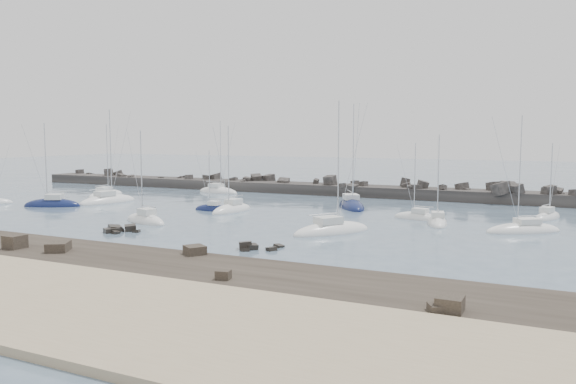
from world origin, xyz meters
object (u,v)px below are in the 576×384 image
object	(u,v)px
sailboat_3	(108,202)
sailboat_5	(145,221)
sailboat_12	(548,218)
sailboat_1	(106,195)
sailboat_13	(213,210)
sailboat_8	(351,206)
sailboat_4	(218,192)
sailboat_2	(52,205)
sailboat_9	(418,218)
sailboat_10	(437,223)
sailboat_6	(232,210)
sailboat_7	(332,231)
sailboat_11	(523,231)

from	to	relation	value
sailboat_3	sailboat_5	size ratio (longest dim) A/B	1.30
sailboat_3	sailboat_12	distance (m)	64.20
sailboat_1	sailboat_13	world-z (taller)	sailboat_1
sailboat_5	sailboat_13	bearing A→B (deg)	83.99
sailboat_1	sailboat_12	world-z (taller)	sailboat_1
sailboat_12	sailboat_5	bearing A→B (deg)	-150.76
sailboat_5	sailboat_8	world-z (taller)	sailboat_8
sailboat_13	sailboat_4	bearing A→B (deg)	121.07
sailboat_2	sailboat_9	xyz separation A→B (m)	(52.48, 10.86, -0.03)
sailboat_1	sailboat_8	xyz separation A→B (m)	(43.91, 4.13, 0.01)
sailboat_9	sailboat_12	xyz separation A→B (m)	(14.88, 7.60, 0.01)
sailboat_9	sailboat_10	size ratio (longest dim) A/B	0.90
sailboat_3	sailboat_6	distance (m)	23.17
sailboat_6	sailboat_7	world-z (taller)	sailboat_7
sailboat_8	sailboat_10	size ratio (longest dim) A/B	1.41
sailboat_12	sailboat_13	bearing A→B (deg)	-164.40
sailboat_1	sailboat_4	xyz separation A→B (m)	(14.31, 13.82, -0.00)
sailboat_12	sailboat_13	size ratio (longest dim) A/B	1.13
sailboat_1	sailboat_6	size ratio (longest dim) A/B	1.05
sailboat_5	sailboat_10	world-z (taller)	sailboat_5
sailboat_5	sailboat_9	world-z (taller)	sailboat_5
sailboat_13	sailboat_7	bearing A→B (deg)	-24.08
sailboat_1	sailboat_5	xyz separation A→B (m)	(25.96, -20.57, 0.01)
sailboat_4	sailboat_10	xyz separation A→B (m)	(44.11, -20.07, -0.00)
sailboat_11	sailboat_4	bearing A→B (deg)	157.99
sailboat_6	sailboat_2	bearing A→B (deg)	-165.96
sailboat_4	sailboat_6	world-z (taller)	sailboat_4
sailboat_13	sailboat_10	bearing A→B (deg)	2.76
sailboat_7	sailboat_13	xyz separation A→B (m)	(-21.88, 9.78, -0.01)
sailboat_7	sailboat_6	bearing A→B (deg)	151.77
sailboat_2	sailboat_12	bearing A→B (deg)	15.33
sailboat_8	sailboat_11	world-z (taller)	sailboat_8
sailboat_3	sailboat_11	world-z (taller)	sailboat_3
sailboat_3	sailboat_6	xyz separation A→B (m)	(23.17, -0.31, -0.00)
sailboat_4	sailboat_13	distance (m)	25.19
sailboat_3	sailboat_7	xyz separation A→B (m)	(42.09, -10.47, -0.01)
sailboat_7	sailboat_12	bearing A→B (deg)	45.90
sailboat_3	sailboat_9	bearing A→B (deg)	4.39
sailboat_6	sailboat_8	bearing A→B (deg)	40.16
sailboat_4	sailboat_1	bearing A→B (deg)	-135.99
sailboat_6	sailboat_11	distance (m)	37.81
sailboat_9	sailboat_10	bearing A→B (deg)	-44.02
sailboat_12	sailboat_13	world-z (taller)	sailboat_12
sailboat_3	sailboat_10	xyz separation A→B (m)	(51.31, 0.81, -0.02)
sailboat_3	sailboat_13	xyz separation A→B (m)	(20.21, -0.69, -0.02)
sailboat_1	sailboat_9	bearing A→B (deg)	-3.46
sailboat_1	sailboat_6	distance (m)	31.16
sailboat_7	sailboat_13	world-z (taller)	sailboat_7
sailboat_2	sailboat_12	world-z (taller)	sailboat_2
sailboat_5	sailboat_6	world-z (taller)	sailboat_6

